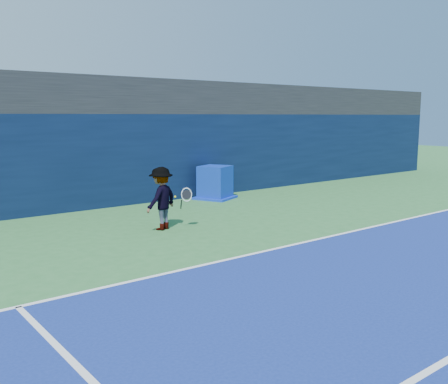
{
  "coord_description": "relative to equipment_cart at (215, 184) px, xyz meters",
  "views": [
    {
      "loc": [
        -7.04,
        -4.78,
        2.94
      ],
      "look_at": [
        0.8,
        5.2,
        1.0
      ],
      "focal_mm": 40.0,
      "sensor_mm": 36.0,
      "label": 1
    }
  ],
  "objects": [
    {
      "name": "back_wall_assembly",
      "position": [
        -3.63,
        1.19,
        0.96
      ],
      "size": [
        36.0,
        1.03,
        3.0
      ],
      "color": "#091532",
      "rests_on": "ground"
    },
    {
      "name": "stadium_band",
      "position": [
        -3.63,
        2.19,
        3.06
      ],
      "size": [
        36.0,
        3.0,
        1.2
      ],
      "primitive_type": "cube",
      "color": "black",
      "rests_on": "back_wall_assembly"
    },
    {
      "name": "ground",
      "position": [
        -3.63,
        -9.31,
        -0.54
      ],
      "size": [
        80.0,
        80.0,
        0.0
      ],
      "primitive_type": "plane",
      "color": "#316D35",
      "rests_on": "ground"
    },
    {
      "name": "equipment_cart",
      "position": [
        0.0,
        0.0,
        0.0
      ],
      "size": [
        1.63,
        1.63,
        1.18
      ],
      "color": "#0B29A0",
      "rests_on": "ground"
    },
    {
      "name": "tennis_ball",
      "position": [
        -3.67,
        -3.1,
        0.3
      ],
      "size": [
        0.06,
        0.06,
        0.06
      ],
      "color": "#CCCF17",
      "rests_on": "ground"
    },
    {
      "name": "baseline",
      "position": [
        -3.63,
        -6.31,
        -0.53
      ],
      "size": [
        24.0,
        0.1,
        0.01
      ],
      "primitive_type": "cube",
      "color": "white",
      "rests_on": "ground"
    },
    {
      "name": "tennis_player",
      "position": [
        -4.06,
        -3.05,
        0.28
      ],
      "size": [
        1.35,
        0.96,
        1.64
      ],
      "color": "white",
      "rests_on": "ground"
    }
  ]
}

